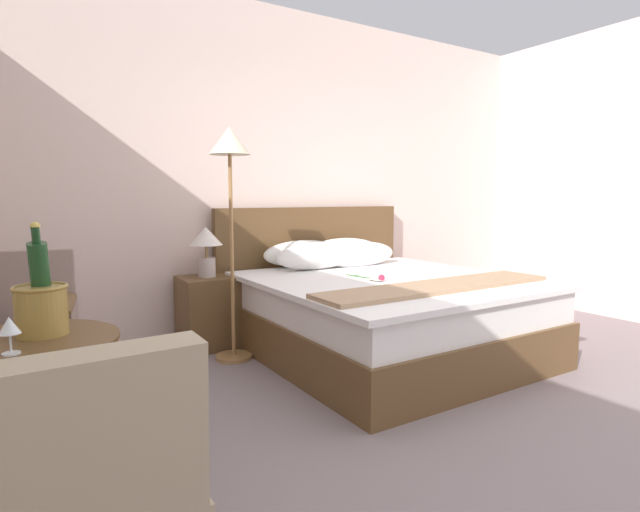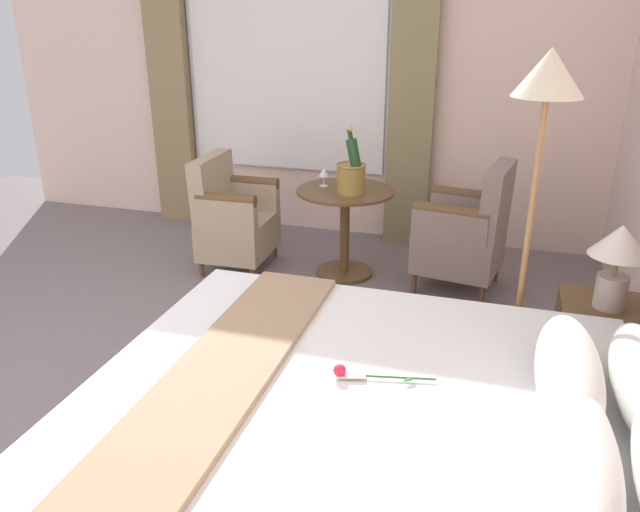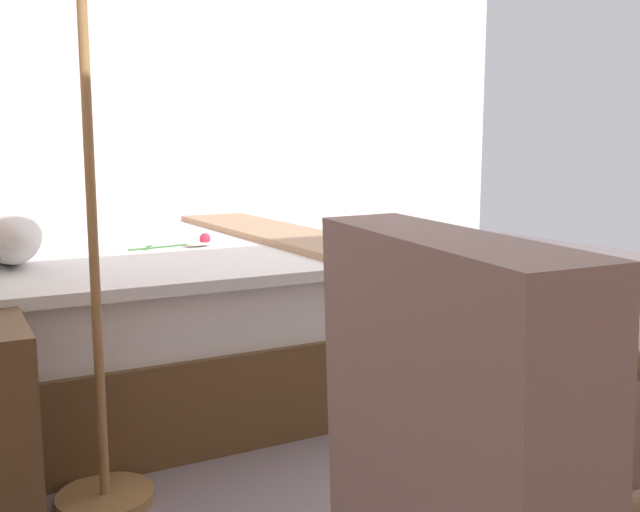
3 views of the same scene
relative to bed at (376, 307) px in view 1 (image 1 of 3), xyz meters
name	(u,v)px [view 1 (image 1 of 3)]	position (x,y,z in m)	size (l,w,h in m)	color
ground_plane	(519,440)	(-0.32, -1.58, -0.35)	(7.62, 7.62, 0.00)	slate
wall_headboard_side	(275,172)	(-0.32, 1.14, 1.12)	(6.24, 0.12, 2.93)	beige
bed	(376,307)	(0.00, 0.00, 0.00)	(1.96, 2.18, 1.14)	brown
nightstand	(208,312)	(-1.12, 0.80, -0.06)	(0.46, 0.41, 0.59)	brown
bedside_lamp	(206,244)	(-1.12, 0.80, 0.51)	(0.27, 0.27, 0.41)	#B8A8A4
floor_lamp_brass	(230,172)	(-1.06, 0.40, 1.07)	(0.30, 0.30, 1.74)	#A27645
side_table_round	(29,401)	(-2.44, -0.82, 0.06)	(0.71, 0.71, 0.66)	brown
champagne_bucket	(41,302)	(-2.37, -0.76, 0.45)	(0.21, 0.21, 0.47)	olive
wine_glass_near_edge	(9,327)	(-2.49, -1.00, 0.41)	(0.08, 0.08, 0.14)	white
armchair_by_window	(24,343)	(-2.43, 0.06, 0.08)	(0.63, 0.65, 0.93)	brown
armchair_facing_bed	(84,506)	(-2.34, -1.67, 0.05)	(0.61, 0.52, 0.87)	brown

